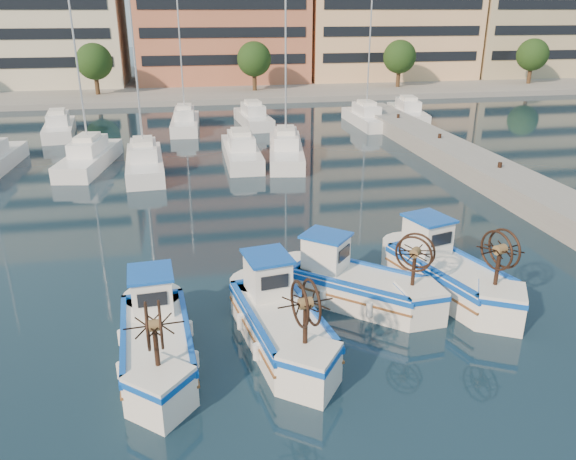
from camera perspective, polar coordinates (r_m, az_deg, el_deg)
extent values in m
plane|color=#182F40|center=(18.11, 6.45, -11.01)|extent=(300.00, 300.00, 0.00)
cube|color=gray|center=(30.10, 26.22, 1.67)|extent=(3.00, 60.00, 1.20)
cube|color=gray|center=(82.20, -7.53, 14.83)|extent=(180.00, 40.00, 0.60)
cylinder|color=#3F2B19|center=(69.13, -18.81, 13.66)|extent=(0.50, 0.50, 3.00)
sphere|color=#224318|center=(68.86, -19.09, 15.87)|extent=(4.00, 4.00, 4.00)
cylinder|color=#3F2B19|center=(69.07, -3.41, 14.72)|extent=(0.50, 0.50, 3.00)
sphere|color=#224318|center=(68.80, -3.46, 16.95)|extent=(4.00, 4.00, 4.00)
cylinder|color=#3F2B19|center=(73.55, 11.12, 14.79)|extent=(0.50, 0.50, 3.00)
sphere|color=#224318|center=(73.30, 11.27, 16.88)|extent=(4.00, 4.00, 4.00)
cylinder|color=#3F2B19|center=(81.84, 23.31, 14.15)|extent=(0.50, 0.50, 3.00)
sphere|color=#224318|center=(81.61, 23.60, 16.01)|extent=(4.00, 4.00, 4.00)
cube|color=white|center=(39.17, -19.48, 6.75)|extent=(3.53, 8.38, 1.00)
cylinder|color=silver|center=(38.26, -20.52, 14.71)|extent=(0.12, 0.12, 11.00)
cube|color=white|center=(36.99, -14.34, 6.49)|extent=(2.67, 8.35, 1.00)
cylinder|color=silver|center=(36.02, -15.16, 14.95)|extent=(0.12, 0.12, 11.00)
cube|color=white|center=(38.71, -4.76, 7.74)|extent=(2.31, 8.12, 1.00)
cube|color=white|center=(39.15, -0.23, 7.98)|extent=(3.62, 9.54, 1.00)
cylinder|color=silver|center=(38.23, -0.24, 16.01)|extent=(0.12, 0.12, 11.00)
cube|color=white|center=(50.11, -22.19, 9.42)|extent=(3.00, 7.35, 1.00)
cube|color=white|center=(49.66, -10.38, 10.55)|extent=(2.58, 7.60, 1.00)
cylinder|color=silver|center=(48.94, -10.83, 16.87)|extent=(0.12, 0.12, 11.00)
cube|color=white|center=(51.12, -3.55, 11.16)|extent=(2.79, 7.62, 1.00)
cube|color=white|center=(51.36, 7.92, 11.05)|extent=(2.26, 7.96, 1.00)
cylinder|color=silver|center=(50.66, 8.25, 17.17)|extent=(0.12, 0.12, 11.00)
cube|color=white|center=(54.84, 12.03, 11.45)|extent=(3.36, 8.45, 1.00)
cube|color=white|center=(17.08, -13.17, -11.46)|extent=(2.23, 4.59, 1.12)
cube|color=#0D48B5|center=(16.86, -13.29, -10.25)|extent=(2.30, 4.73, 0.17)
cube|color=blue|center=(16.89, -13.27, -10.44)|extent=(1.78, 4.12, 0.06)
cube|color=white|center=(17.63, -13.66, -6.11)|extent=(1.27, 1.46, 1.17)
cube|color=#0D48B5|center=(17.34, -13.85, -4.24)|extent=(1.44, 1.63, 0.09)
cylinder|color=#331E14|center=(14.84, -13.23, -11.60)|extent=(0.13, 0.13, 1.23)
cylinder|color=brown|center=(14.49, -13.45, -9.41)|extent=(0.36, 0.32, 0.30)
torus|color=#331E14|center=(14.50, -14.09, -9.47)|extent=(0.16, 1.25, 1.24)
torus|color=#331E14|center=(14.49, -12.81, -9.35)|extent=(0.16, 1.25, 1.24)
cube|color=white|center=(17.47, -0.69, -9.94)|extent=(2.69, 4.90, 1.16)
cube|color=#0D48B5|center=(17.24, -0.70, -8.69)|extent=(2.77, 5.05, 0.18)
cube|color=blue|center=(17.28, -0.69, -8.89)|extent=(2.19, 4.37, 0.07)
cube|color=white|center=(18.00, -2.09, -4.62)|extent=(1.43, 1.61, 1.22)
cube|color=#0D48B5|center=(17.72, -2.12, -2.69)|extent=(1.62, 1.80, 0.09)
cylinder|color=#331E14|center=(15.24, 1.77, -9.70)|extent=(0.13, 0.13, 1.28)
cylinder|color=brown|center=(14.89, 1.80, -7.45)|extent=(0.40, 0.36, 0.31)
torus|color=#331E14|center=(14.84, 1.20, -7.55)|extent=(0.28, 1.29, 1.29)
torus|color=#331E14|center=(14.95, 2.40, -7.34)|extent=(0.28, 1.29, 1.29)
cube|color=white|center=(19.88, 7.09, -6.00)|extent=(4.64, 4.37, 1.12)
cube|color=#0D48B5|center=(19.69, 7.15, -4.91)|extent=(4.78, 4.50, 0.17)
cube|color=blue|center=(19.72, 7.14, -5.08)|extent=(4.03, 3.76, 0.06)
cube|color=white|center=(19.86, 3.85, -2.25)|extent=(1.81, 1.79, 1.17)
cube|color=#0D48B5|center=(19.61, 3.90, -0.54)|extent=(2.04, 2.02, 0.09)
cylinder|color=#331E14|center=(18.80, 12.63, -4.08)|extent=(0.13, 0.13, 1.24)
cylinder|color=brown|center=(18.53, 12.80, -2.24)|extent=(0.45, 0.45, 0.30)
torus|color=#331E14|center=(18.39, 12.64, -2.41)|extent=(0.99, 0.87, 1.25)
torus|color=#331E14|center=(18.67, 12.95, -2.07)|extent=(0.99, 0.87, 1.25)
cube|color=white|center=(21.19, 16.07, -4.81)|extent=(3.31, 5.16, 1.19)
cube|color=#0D48B5|center=(21.00, 16.19, -3.70)|extent=(3.41, 5.31, 0.18)
cube|color=blue|center=(21.03, 16.17, -3.87)|extent=(2.75, 4.57, 0.07)
cube|color=white|center=(21.61, 13.98, -0.51)|extent=(1.62, 1.77, 1.25)
cube|color=#0D48B5|center=(21.37, 14.15, 1.18)|extent=(1.83, 1.98, 0.09)
cylinder|color=#331E14|center=(19.40, 20.49, -3.77)|extent=(0.14, 0.14, 1.32)
cylinder|color=brown|center=(19.13, 20.76, -1.86)|extent=(0.44, 0.41, 0.32)
torus|color=#331E14|center=(19.01, 20.41, -1.96)|extent=(0.45, 1.30, 1.33)
torus|color=#331E14|center=(19.25, 21.11, -1.77)|extent=(0.45, 1.30, 1.33)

